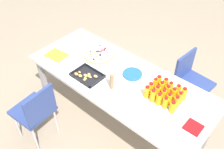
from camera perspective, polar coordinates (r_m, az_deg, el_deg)
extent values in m
plane|color=tan|center=(3.35, 1.39, -10.18)|extent=(12.00, 12.00, 0.00)
cube|color=white|center=(2.82, 1.63, -0.98)|extent=(2.19, 0.89, 0.04)
cube|color=#99999E|center=(3.03, 21.37, -11.27)|extent=(0.06, 0.06, 0.71)
cube|color=#99999E|center=(3.81, -6.66, 4.49)|extent=(0.06, 0.06, 0.71)
cube|color=#99999E|center=(3.49, -15.33, -1.05)|extent=(0.06, 0.06, 0.71)
cube|color=#33478C|center=(3.00, -17.62, -7.74)|extent=(0.43, 0.43, 0.04)
cube|color=#33478C|center=(2.75, -15.96, -6.98)|extent=(0.06, 0.38, 0.38)
cylinder|color=silver|center=(3.23, -20.72, -10.88)|extent=(0.02, 0.02, 0.41)
cylinder|color=silver|center=(3.33, -16.45, -7.59)|extent=(0.02, 0.02, 0.41)
cylinder|color=silver|center=(3.05, -17.02, -13.97)|extent=(0.02, 0.02, 0.41)
cylinder|color=silver|center=(3.15, -12.61, -10.34)|extent=(0.02, 0.02, 0.41)
cube|color=#33478C|center=(3.32, 18.18, -2.12)|extent=(0.43, 0.43, 0.04)
cube|color=#33478C|center=(3.25, 16.18, 1.90)|extent=(0.06, 0.38, 0.38)
cylinder|color=silver|center=(3.55, 20.86, -5.01)|extent=(0.02, 0.02, 0.41)
cylinder|color=silver|center=(3.34, 18.13, -7.86)|extent=(0.02, 0.02, 0.41)
cylinder|color=silver|center=(3.64, 16.63, -2.47)|extent=(0.02, 0.02, 0.41)
cylinder|color=silver|center=(3.43, 13.69, -5.07)|extent=(0.02, 0.02, 0.41)
cylinder|color=#FAAE14|center=(2.63, 16.01, -4.29)|extent=(0.06, 0.06, 0.13)
cylinder|color=red|center=(2.57, 16.31, -3.12)|extent=(0.04, 0.04, 0.02)
cylinder|color=#F8AC14|center=(2.65, 14.76, -3.58)|extent=(0.06, 0.06, 0.13)
cylinder|color=red|center=(2.60, 15.02, -2.49)|extent=(0.04, 0.04, 0.02)
cylinder|color=#F9AF14|center=(2.67, 13.11, -2.93)|extent=(0.05, 0.05, 0.12)
cylinder|color=red|center=(2.62, 13.34, -1.86)|extent=(0.03, 0.03, 0.02)
cylinder|color=#F8AC14|center=(2.69, 12.04, -2.18)|extent=(0.06, 0.06, 0.13)
cylinder|color=red|center=(2.64, 12.26, -1.04)|extent=(0.04, 0.04, 0.02)
cylinder|color=#FAAB14|center=(2.72, 10.58, -1.53)|extent=(0.06, 0.06, 0.12)
cylinder|color=red|center=(2.67, 10.75, -0.47)|extent=(0.04, 0.04, 0.02)
cylinder|color=#F9AC14|center=(2.58, 15.18, -5.22)|extent=(0.05, 0.05, 0.13)
cylinder|color=red|center=(2.53, 15.46, -4.09)|extent=(0.03, 0.03, 0.02)
cylinder|color=#F9AE14|center=(2.60, 13.80, -4.39)|extent=(0.06, 0.06, 0.13)
cylinder|color=red|center=(2.55, 14.06, -3.22)|extent=(0.04, 0.04, 0.02)
cylinder|color=#FAAB14|center=(2.62, 12.55, -3.77)|extent=(0.06, 0.06, 0.13)
cylinder|color=red|center=(2.57, 12.78, -2.66)|extent=(0.04, 0.04, 0.02)
cylinder|color=#F9AC14|center=(2.64, 11.18, -2.98)|extent=(0.06, 0.06, 0.13)
cylinder|color=red|center=(2.59, 11.39, -1.80)|extent=(0.04, 0.04, 0.02)
cylinder|color=#F8AE14|center=(2.66, 9.78, -2.24)|extent=(0.05, 0.05, 0.13)
cylinder|color=red|center=(2.61, 9.97, -1.05)|extent=(0.03, 0.03, 0.02)
cylinder|color=#F9AE14|center=(2.53, 14.44, -6.11)|extent=(0.06, 0.06, 0.13)
cylinder|color=red|center=(2.48, 14.72, -4.98)|extent=(0.04, 0.04, 0.02)
cylinder|color=#F8AF14|center=(2.55, 12.82, -5.49)|extent=(0.05, 0.05, 0.12)
cylinder|color=red|center=(2.51, 13.04, -4.45)|extent=(0.03, 0.03, 0.02)
cylinder|color=#F9AC14|center=(2.57, 11.62, -4.63)|extent=(0.05, 0.05, 0.12)
cylinder|color=red|center=(2.52, 11.84, -3.52)|extent=(0.04, 0.04, 0.02)
cylinder|color=#F8AB14|center=(2.60, 10.25, -3.86)|extent=(0.06, 0.06, 0.12)
cylinder|color=red|center=(2.55, 10.43, -2.75)|extent=(0.04, 0.04, 0.02)
cylinder|color=#F9AD14|center=(2.62, 8.81, -3.20)|extent=(0.06, 0.06, 0.12)
cylinder|color=red|center=(2.57, 8.97, -2.09)|extent=(0.04, 0.04, 0.02)
cylinder|color=#FAAE14|center=(2.49, 13.62, -7.22)|extent=(0.06, 0.06, 0.12)
cylinder|color=red|center=(2.44, 13.87, -6.17)|extent=(0.04, 0.04, 0.02)
cylinder|color=#F9AF14|center=(2.51, 12.02, -6.33)|extent=(0.05, 0.05, 0.12)
cylinder|color=red|center=(2.46, 12.23, -5.29)|extent=(0.03, 0.03, 0.02)
cylinder|color=#F9AB14|center=(2.53, 10.62, -5.54)|extent=(0.06, 0.06, 0.12)
cylinder|color=red|center=(2.48, 10.81, -4.43)|extent=(0.04, 0.04, 0.02)
cylinder|color=#F9AB14|center=(2.54, 9.26, -4.82)|extent=(0.06, 0.06, 0.13)
cylinder|color=red|center=(2.49, 9.45, -3.63)|extent=(0.04, 0.04, 0.02)
cylinder|color=#F8AD14|center=(2.57, 7.97, -4.01)|extent=(0.06, 0.06, 0.13)
cylinder|color=red|center=(2.52, 8.12, -2.85)|extent=(0.04, 0.04, 0.02)
cylinder|color=tan|center=(3.12, -3.08, 4.53)|extent=(0.37, 0.37, 0.02)
cylinder|color=white|center=(3.11, -3.09, 4.71)|extent=(0.34, 0.34, 0.01)
sphere|color=#1E1947|center=(3.01, -4.16, 3.50)|extent=(0.02, 0.02, 0.02)
sphere|color=#1E1947|center=(3.14, -3.30, 5.33)|extent=(0.02, 0.02, 0.02)
sphere|color=red|center=(3.18, -1.53, 5.97)|extent=(0.03, 0.03, 0.03)
sphere|color=#1E1947|center=(3.13, -3.29, 5.16)|extent=(0.02, 0.02, 0.02)
sphere|color=#66B238|center=(3.09, -4.87, 4.56)|extent=(0.02, 0.02, 0.02)
sphere|color=#66B238|center=(3.11, -1.05, 5.05)|extent=(0.02, 0.02, 0.02)
sphere|color=#1E1947|center=(3.07, -2.71, 4.46)|extent=(0.03, 0.03, 0.03)
sphere|color=#1E1947|center=(3.21, -4.36, 6.06)|extent=(0.02, 0.02, 0.02)
sphere|color=red|center=(3.24, -2.77, 6.57)|extent=(0.02, 0.02, 0.02)
sphere|color=red|center=(3.16, -2.29, 5.61)|extent=(0.02, 0.02, 0.02)
sphere|color=#66B238|center=(3.06, -4.69, 4.11)|extent=(0.02, 0.02, 0.02)
sphere|color=#1E1947|center=(3.14, -4.98, 5.20)|extent=(0.02, 0.02, 0.02)
sphere|color=#1E1947|center=(3.08, -2.68, 4.55)|extent=(0.02, 0.02, 0.02)
sphere|color=red|center=(3.16, -1.78, 5.60)|extent=(0.02, 0.02, 0.02)
sphere|color=#66B238|center=(3.05, -3.64, 4.07)|extent=(0.02, 0.02, 0.02)
sphere|color=red|center=(3.14, -3.02, 5.30)|extent=(0.03, 0.03, 0.03)
sphere|color=red|center=(3.13, -2.52, 5.19)|extent=(0.02, 0.02, 0.02)
sphere|color=#66B238|center=(3.01, -2.53, 3.59)|extent=(0.02, 0.02, 0.02)
sphere|color=#66B238|center=(3.12, -4.07, 4.93)|extent=(0.02, 0.02, 0.02)
sphere|color=red|center=(3.14, -3.51, 5.26)|extent=(0.03, 0.03, 0.03)
cube|color=black|center=(2.83, -5.59, -0.37)|extent=(0.33, 0.25, 0.01)
cube|color=black|center=(2.88, -3.93, 1.01)|extent=(0.33, 0.01, 0.03)
cube|color=black|center=(2.76, -7.36, -1.39)|extent=(0.33, 0.01, 0.03)
cube|color=black|center=(2.73, -3.27, -1.64)|extent=(0.01, 0.25, 0.03)
cube|color=black|center=(2.91, -7.81, 1.22)|extent=(0.01, 0.25, 0.03)
ellipsoid|color=tan|center=(2.84, -8.16, 0.12)|extent=(0.05, 0.04, 0.03)
ellipsoid|color=tan|center=(2.81, -7.25, -0.31)|extent=(0.05, 0.04, 0.03)
ellipsoid|color=tan|center=(2.76, -6.32, -1.23)|extent=(0.04, 0.03, 0.02)
ellipsoid|color=tan|center=(2.87, -7.42, 0.53)|extent=(0.04, 0.03, 0.02)
ellipsoid|color=tan|center=(2.79, -4.95, -0.62)|extent=(0.04, 0.03, 0.02)
ellipsoid|color=tan|center=(2.83, -5.24, 0.08)|extent=(0.04, 0.03, 0.02)
ellipsoid|color=tan|center=(2.80, -5.16, -0.44)|extent=(0.05, 0.03, 0.03)
ellipsoid|color=tan|center=(2.82, -5.33, -0.08)|extent=(0.04, 0.03, 0.02)
ellipsoid|color=tan|center=(2.81, -6.04, -0.24)|extent=(0.06, 0.04, 0.03)
ellipsoid|color=tan|center=(2.79, -3.77, -0.42)|extent=(0.05, 0.04, 0.03)
ellipsoid|color=tan|center=(2.78, -6.10, -0.88)|extent=(0.04, 0.03, 0.02)
cylinder|color=blue|center=(2.84, 4.66, -0.05)|extent=(0.22, 0.22, 0.00)
cylinder|color=blue|center=(2.84, 4.66, 0.02)|extent=(0.22, 0.22, 0.00)
cylinder|color=blue|center=(2.84, 4.67, 0.10)|extent=(0.22, 0.22, 0.00)
cylinder|color=blue|center=(2.83, 4.67, 0.17)|extent=(0.22, 0.22, 0.00)
cylinder|color=blue|center=(2.83, 4.68, 0.25)|extent=(0.22, 0.22, 0.00)
cube|color=red|center=(2.45, 18.05, -11.33)|extent=(0.15, 0.15, 0.02)
cylinder|color=#9E7A56|center=(2.62, -0.06, -1.61)|extent=(0.04, 0.04, 0.19)
cube|color=yellow|center=(3.19, -12.53, 4.33)|extent=(0.28, 0.23, 0.01)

